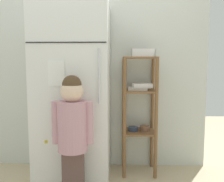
{
  "coord_description": "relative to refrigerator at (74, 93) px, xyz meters",
  "views": [
    {
      "loc": [
        0.32,
        -2.39,
        1.16
      ],
      "look_at": [
        0.24,
        0.02,
        0.89
      ],
      "focal_mm": 39.66,
      "sensor_mm": 36.0,
      "label": 1
    }
  ],
  "objects": [
    {
      "name": "ground_plane",
      "position": [
        0.14,
        -0.02,
        -0.87
      ],
      "size": [
        6.0,
        6.0,
        0.0
      ],
      "primitive_type": "plane",
      "color": "tan"
    },
    {
      "name": "fruit_bin",
      "position": [
        0.7,
        0.16,
        0.39
      ],
      "size": [
        0.24,
        0.14,
        0.08
      ],
      "color": "white",
      "rests_on": "pantry_shelf_unit"
    },
    {
      "name": "refrigerator",
      "position": [
        0.0,
        0.0,
        0.0
      ],
      "size": [
        0.7,
        0.64,
        1.74
      ],
      "color": "white",
      "rests_on": "ground"
    },
    {
      "name": "kitchen_wall_back",
      "position": [
        0.14,
        0.33,
        0.25
      ],
      "size": [
        2.55,
        0.03,
        2.24
      ],
      "primitive_type": "cube",
      "color": "silver",
      "rests_on": "ground"
    },
    {
      "name": "pantry_shelf_unit",
      "position": [
        0.66,
        0.14,
        -0.14
      ],
      "size": [
        0.35,
        0.32,
        1.22
      ],
      "color": "brown",
      "rests_on": "ground"
    },
    {
      "name": "child_standing",
      "position": [
        0.07,
        -0.43,
        -0.23
      ],
      "size": [
        0.34,
        0.25,
        1.07
      ],
      "color": "brown",
      "rests_on": "ground"
    }
  ]
}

